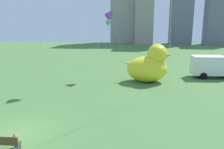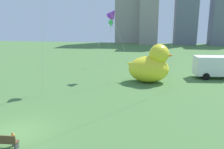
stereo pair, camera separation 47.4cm
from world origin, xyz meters
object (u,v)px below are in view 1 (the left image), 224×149
(person_child, at_px, (15,140))
(giant_inflatable_duck, at_px, (149,66))
(box_truck, at_px, (212,67))
(park_bench, at_px, (4,143))
(kite_green, at_px, (108,24))
(kite_purple, at_px, (111,13))

(person_child, relative_size, giant_inflatable_duck, 0.15)
(person_child, distance_m, box_truck, 25.23)
(person_child, bearing_deg, park_bench, -137.39)
(person_child, relative_size, kite_green, 0.11)
(person_child, bearing_deg, box_truck, 50.26)
(box_truck, height_order, kite_green, kite_green)
(giant_inflatable_duck, bearing_deg, kite_purple, 161.45)
(giant_inflatable_duck, relative_size, kite_green, 0.72)
(kite_green, bearing_deg, box_truck, -25.01)
(park_bench, height_order, person_child, park_bench)
(giant_inflatable_duck, xyz_separation_m, kite_green, (-6.56, 10.25, 4.92))
(giant_inflatable_duck, height_order, kite_green, kite_green)
(giant_inflatable_duck, height_order, box_truck, giant_inflatable_duck)
(giant_inflatable_duck, relative_size, kite_purple, 0.62)
(person_child, distance_m, kite_purple, 19.52)
(person_child, bearing_deg, kite_purple, 80.47)
(person_child, xyz_separation_m, kite_purple, (2.97, 17.69, 7.70))
(giant_inflatable_duck, bearing_deg, person_child, -115.93)
(park_bench, bearing_deg, kite_green, 86.40)
(person_child, xyz_separation_m, box_truck, (16.12, 19.39, 0.97))
(kite_green, bearing_deg, kite_purple, -78.74)
(kite_purple, bearing_deg, park_bench, -100.64)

